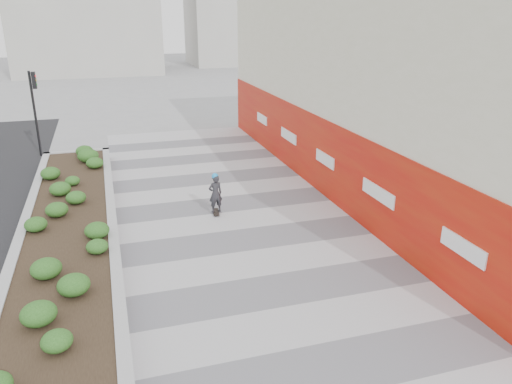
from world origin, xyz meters
TOP-DOWN VIEW (x-y plane):
  - ground at (0.00, 0.00)m, footprint 160.00×160.00m
  - walkway at (0.00, 3.00)m, footprint 8.00×36.00m
  - building at (6.98, 8.98)m, footprint 6.04×24.08m
  - planter at (-5.50, 7.00)m, footprint 3.00×18.00m
  - traffic_signal_near at (-7.23, 17.50)m, footprint 0.33×0.28m
  - manhole_cover at (0.50, 3.00)m, footprint 0.44×0.44m
  - skateboarder at (-0.55, 7.40)m, footprint 0.55×0.74m

SIDE VIEW (x-z plane):
  - ground at x=0.00m, z-range 0.00..0.00m
  - manhole_cover at x=0.50m, z-range 0.00..0.01m
  - walkway at x=0.00m, z-range 0.00..0.01m
  - planter at x=-5.50m, z-range -0.03..0.87m
  - skateboarder at x=-0.55m, z-range 0.01..1.55m
  - traffic_signal_near at x=-7.23m, z-range 0.66..4.86m
  - building at x=6.98m, z-range -0.02..7.98m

